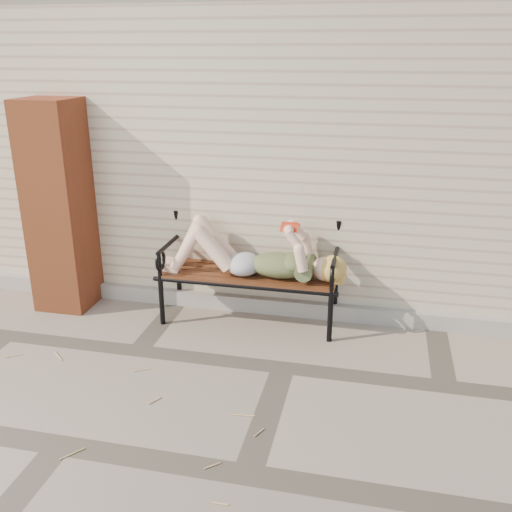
# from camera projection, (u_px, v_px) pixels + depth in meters

# --- Properties ---
(ground) EXTENTS (80.00, 80.00, 0.00)m
(ground) POSITION_uv_depth(u_px,v_px,m) (283.00, 368.00, 4.58)
(ground) COLOR gray
(ground) RESTS_ON ground
(house_wall) EXTENTS (8.00, 4.00, 3.00)m
(house_wall) POSITION_uv_depth(u_px,v_px,m) (329.00, 129.00, 6.81)
(house_wall) COLOR #C4B799
(house_wall) RESTS_ON ground
(foundation_strip) EXTENTS (8.00, 0.10, 0.15)m
(foundation_strip) POSITION_uv_depth(u_px,v_px,m) (301.00, 308.00, 5.45)
(foundation_strip) COLOR gray
(foundation_strip) RESTS_ON ground
(brick_pillar) EXTENTS (0.50, 0.50, 2.00)m
(brick_pillar) POSITION_uv_depth(u_px,v_px,m) (59.00, 207.00, 5.39)
(brick_pillar) COLOR #A34C24
(brick_pillar) RESTS_ON ground
(garden_bench) EXTENTS (1.75, 0.70, 1.14)m
(garden_bench) POSITION_uv_depth(u_px,v_px,m) (252.00, 253.00, 5.25)
(garden_bench) COLOR black
(garden_bench) RESTS_ON ground
(reading_woman) EXTENTS (1.65, 0.38, 0.52)m
(reading_woman) POSITION_uv_depth(u_px,v_px,m) (250.00, 255.00, 5.11)
(reading_woman) COLOR #093A41
(reading_woman) RESTS_ON ground
(straw_scatter) EXTENTS (3.04, 1.48, 0.01)m
(straw_scatter) POSITION_uv_depth(u_px,v_px,m) (96.00, 415.00, 3.98)
(straw_scatter) COLOR tan
(straw_scatter) RESTS_ON ground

